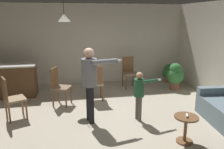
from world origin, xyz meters
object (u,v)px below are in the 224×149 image
dining_chair_spare (59,85)px  potted_plant_corner (175,75)px  dining_chair_by_counter (95,82)px  spare_remote_on_table (187,116)px  kitchen_counter (15,80)px  person_adult (90,77)px  side_table_by_couch (186,126)px  person_child (139,91)px  dining_chair_centre_back (129,71)px  dining_chair_near_wall (11,97)px  potted_plant_by_wall (168,72)px

dining_chair_spare → potted_plant_corner: (3.61, 0.68, -0.08)m
dining_chair_by_counter → spare_remote_on_table: dining_chair_by_counter is taller
dining_chair_by_counter → potted_plant_corner: dining_chair_by_counter is taller
kitchen_counter → spare_remote_on_table: kitchen_counter is taller
person_adult → dining_chair_spare: size_ratio=1.65×
side_table_by_couch → potted_plant_corner: size_ratio=0.61×
person_child → dining_chair_centre_back: (0.43, 2.47, -0.15)m
dining_chair_by_counter → dining_chair_centre_back: same height
person_adult → dining_chair_centre_back: bearing=136.2°
person_adult → dining_chair_centre_back: size_ratio=1.65×
dining_chair_near_wall → dining_chair_by_counter: bearing=89.3°
potted_plant_by_wall → spare_remote_on_table: potted_plant_by_wall is taller
kitchen_counter → dining_chair_near_wall: bearing=-80.5°
person_adult → spare_remote_on_table: bearing=42.3°
person_child → dining_chair_spare: person_child is taller
side_table_by_couch → dining_chair_near_wall: bearing=154.1°
dining_chair_by_counter → dining_chair_spare: size_ratio=1.00×
kitchen_counter → dining_chair_spare: bearing=-36.0°
dining_chair_spare → spare_remote_on_table: (2.34, -2.36, -0.01)m
dining_chair_by_counter → dining_chair_spare: bearing=-170.8°
dining_chair_near_wall → dining_chair_spare: bearing=101.6°
side_table_by_couch → dining_chair_by_counter: size_ratio=0.52×
dining_chair_centre_back → potted_plant_corner: size_ratio=1.18×
kitchen_counter → dining_chair_spare: size_ratio=1.26×
potted_plant_corner → kitchen_counter: bearing=177.0°
dining_chair_centre_back → potted_plant_corner: (1.39, -0.52, -0.08)m
kitchen_counter → dining_chair_near_wall: dining_chair_near_wall is taller
side_table_by_couch → potted_plant_by_wall: 4.11m
kitchen_counter → person_child: bearing=-35.7°
side_table_by_couch → person_adult: person_adult is taller
person_child → dining_chair_by_counter: 1.63m
potted_plant_corner → dining_chair_by_counter: bearing=-168.2°
dining_chair_near_wall → dining_chair_centre_back: same height
dining_chair_centre_back → potted_plant_by_wall: dining_chair_centre_back is taller
side_table_by_couch → person_child: bearing=117.3°
person_adult → potted_plant_corner: bearing=111.2°
side_table_by_couch → spare_remote_on_table: spare_remote_on_table is taller
person_adult → dining_chair_by_counter: 1.40m
potted_plant_by_wall → person_child: bearing=-125.3°
dining_chair_near_wall → dining_chair_centre_back: size_ratio=1.00×
dining_chair_by_counter → kitchen_counter: bearing=162.0°
dining_chair_near_wall → dining_chair_spare: same height
kitchen_counter → person_child: 3.79m
dining_chair_spare → dining_chair_by_counter: bearing=119.2°
dining_chair_near_wall → dining_chair_centre_back: (3.23, 1.92, 0.00)m
kitchen_counter → dining_chair_spare: (1.29, -0.94, 0.07)m
person_child → spare_remote_on_table: (0.56, -1.09, -0.15)m
dining_chair_spare → person_adult: bearing=53.4°
person_child → spare_remote_on_table: size_ratio=8.58×
side_table_by_couch → spare_remote_on_table: (0.00, -0.01, 0.21)m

